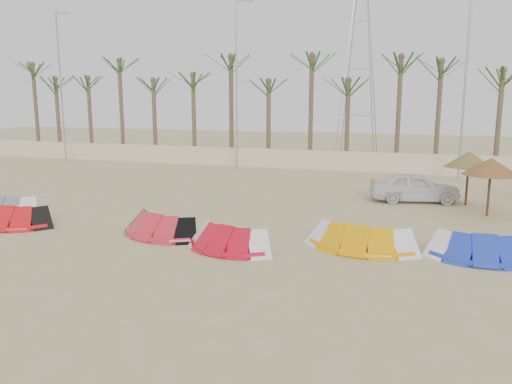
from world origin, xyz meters
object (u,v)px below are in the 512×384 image
(kite_red_mid, at_px, (163,223))
(kite_red_left, at_px, (16,215))
(parasol_mid, at_px, (491,167))
(kite_grey, at_px, (8,204))
(kite_blue, at_px, (482,244))
(kite_red_right, at_px, (231,236))
(car, at_px, (414,187))
(kite_orange, at_px, (362,235))
(parasol_left, at_px, (469,159))

(kite_red_mid, bearing_deg, kite_red_left, -174.24)
(parasol_mid, bearing_deg, kite_grey, -163.08)
(parasol_mid, bearing_deg, kite_blue, -97.66)
(kite_blue, distance_m, parasol_mid, 6.28)
(kite_red_left, distance_m, kite_red_right, 8.83)
(kite_red_right, bearing_deg, kite_grey, 170.98)
(kite_red_mid, bearing_deg, car, 46.62)
(car, bearing_deg, kite_red_left, 111.17)
(kite_orange, relative_size, kite_blue, 1.16)
(kite_grey, xyz_separation_m, kite_red_left, (1.86, -1.48, -0.00))
(kite_red_left, bearing_deg, kite_blue, 4.43)
(kite_orange, height_order, car, car)
(kite_orange, relative_size, parasol_mid, 1.52)
(kite_red_left, xyz_separation_m, parasol_mid, (17.20, 7.28, 1.64))
(kite_red_left, relative_size, kite_red_right, 1.04)
(kite_grey, bearing_deg, parasol_mid, 16.92)
(kite_red_left, bearing_deg, kite_red_mid, 5.76)
(kite_red_mid, height_order, kite_orange, same)
(kite_red_left, xyz_separation_m, kite_orange, (12.81, 1.22, 0.00))
(kite_grey, height_order, kite_blue, same)
(kite_red_mid, bearing_deg, kite_grey, 173.53)
(kite_red_mid, xyz_separation_m, kite_blue, (10.47, 0.67, -0.00))
(kite_orange, bearing_deg, kite_blue, 0.79)
(kite_red_right, distance_m, kite_orange, 4.23)
(kite_red_mid, relative_size, car, 0.86)
(kite_red_mid, bearing_deg, parasol_left, 39.47)
(kite_red_mid, relative_size, kite_blue, 1.09)
(kite_red_mid, distance_m, kite_red_right, 3.01)
(kite_red_right, bearing_deg, car, 60.52)
(kite_red_right, distance_m, parasol_left, 12.39)
(kite_grey, xyz_separation_m, kite_orange, (14.66, -0.26, 0.00))
(kite_red_right, xyz_separation_m, parasol_mid, (8.37, 7.49, 1.64))
(kite_red_right, height_order, parasol_left, parasol_left)
(kite_red_left, bearing_deg, kite_grey, 141.40)
(kite_red_mid, height_order, car, car)
(kite_grey, height_order, parasol_left, parasol_left)
(kite_grey, distance_m, kite_red_left, 2.38)
(kite_blue, xyz_separation_m, car, (-2.10, 8.18, 0.27))
(kite_orange, xyz_separation_m, kite_blue, (3.59, 0.05, -0.00))
(kite_grey, xyz_separation_m, kite_red_right, (10.69, -1.70, -0.00))
(kite_red_left, bearing_deg, parasol_left, 29.44)
(kite_red_mid, distance_m, kite_blue, 10.49)
(car, bearing_deg, kite_red_mid, 124.32)
(parasol_left, bearing_deg, kite_blue, -91.02)
(kite_red_mid, xyz_separation_m, parasol_left, (10.61, 8.74, 1.67))
(kite_red_left, distance_m, parasol_left, 19.07)
(kite_orange, bearing_deg, kite_red_left, -174.55)
(kite_grey, height_order, kite_red_left, same)
(kite_blue, bearing_deg, kite_grey, 179.34)
(parasol_left, relative_size, parasol_mid, 1.02)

